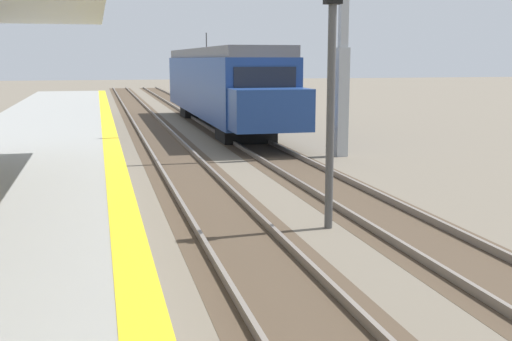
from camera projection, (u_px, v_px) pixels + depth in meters
The scene contains 5 objects.
track_pair_nearest_platform at pixel (203, 192), 16.08m from camera, with size 2.34×120.00×0.16m.
track_pair_middle at pixel (330, 186), 16.89m from camera, with size 2.34×120.00×0.16m.
approaching_train at pixel (220, 83), 31.32m from camera, with size 2.93×19.60×4.76m.
rail_signal_post at pixel (332, 68), 12.34m from camera, with size 0.32×0.34×5.20m.
catenary_pylon_far_side at pixel (334, 52), 21.69m from camera, with size 5.00×0.40×7.50m.
Camera 1 is at (-0.59, 4.40, 3.38)m, focal length 44.76 mm.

